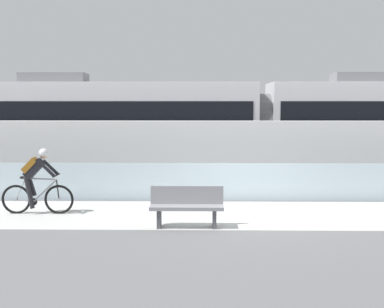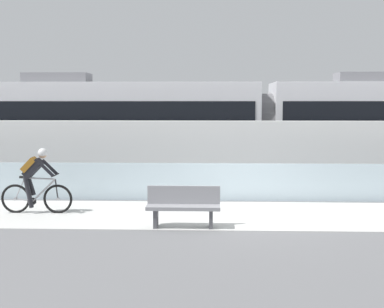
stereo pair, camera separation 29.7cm
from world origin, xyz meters
The scene contains 9 objects.
ground_plane centered at (0.00, 0.00, 0.00)m, with size 200.00×200.00×0.00m, color slate.
bike_path_deck centered at (0.00, 0.00, 0.01)m, with size 32.00×3.20×0.01m, color silver.
glass_parapet centered at (0.00, 1.85, 0.52)m, with size 32.00×0.05×1.04m, color silver.
concrete_barrier_wall centered at (0.00, 3.65, 1.08)m, with size 32.00×0.36×2.16m, color silver.
tram_rail_near centered at (0.00, 6.13, 0.00)m, with size 32.00×0.08×0.01m, color #595654.
tram_rail_far centered at (0.00, 7.57, 0.00)m, with size 32.00×0.08×0.01m, color #595654.
tram centered at (1.13, 6.85, 1.89)m, with size 22.56×2.54×3.81m.
cyclist_on_bike centered at (-5.13, 0.00, 0.80)m, with size 1.77×0.58×1.61m.
bench centered at (-1.44, -1.29, 0.48)m, with size 1.60×0.45×0.89m.
Camera 2 is at (-0.85, -12.34, 2.69)m, focal length 48.31 mm.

